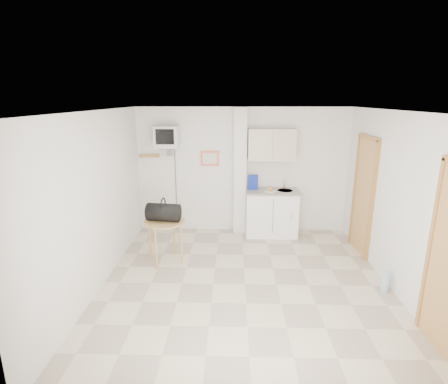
{
  "coord_description": "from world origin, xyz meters",
  "views": [
    {
      "loc": [
        -0.19,
        -4.63,
        2.67
      ],
      "look_at": [
        -0.33,
        0.6,
        1.25
      ],
      "focal_mm": 28.0,
      "sensor_mm": 36.0,
      "label": 1
    }
  ],
  "objects_px": {
    "crt_television": "(167,137)",
    "duffel_bag": "(163,212)",
    "round_table": "(165,226)",
    "water_bottle": "(385,282)"
  },
  "relations": [
    {
      "from": "crt_television",
      "to": "duffel_bag",
      "type": "height_order",
      "value": "crt_television"
    },
    {
      "from": "round_table",
      "to": "water_bottle",
      "type": "height_order",
      "value": "round_table"
    },
    {
      "from": "round_table",
      "to": "duffel_bag",
      "type": "distance_m",
      "value": 0.24
    },
    {
      "from": "crt_television",
      "to": "round_table",
      "type": "relative_size",
      "value": 2.98
    },
    {
      "from": "round_table",
      "to": "duffel_bag",
      "type": "relative_size",
      "value": 1.28
    },
    {
      "from": "round_table",
      "to": "duffel_bag",
      "type": "height_order",
      "value": "duffel_bag"
    },
    {
      "from": "duffel_bag",
      "to": "water_bottle",
      "type": "height_order",
      "value": "duffel_bag"
    },
    {
      "from": "duffel_bag",
      "to": "round_table",
      "type": "bearing_deg",
      "value": 53.99
    },
    {
      "from": "crt_television",
      "to": "duffel_bag",
      "type": "distance_m",
      "value": 1.69
    },
    {
      "from": "crt_television",
      "to": "round_table",
      "type": "distance_m",
      "value": 1.84
    }
  ]
}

